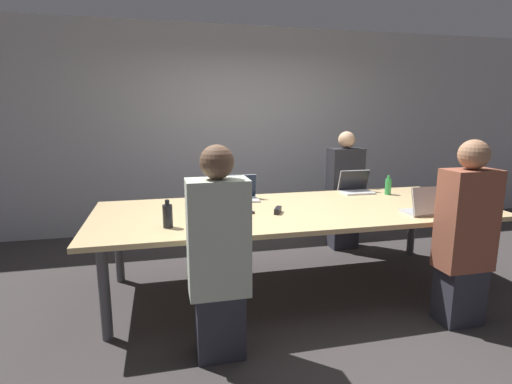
# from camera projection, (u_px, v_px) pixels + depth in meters

# --- Properties ---
(ground_plane) EXTENTS (24.00, 24.00, 0.00)m
(ground_plane) POSITION_uv_depth(u_px,v_px,m) (294.00, 287.00, 3.82)
(ground_plane) COLOR #383333
(curtain_wall) EXTENTS (12.00, 0.06, 2.80)m
(curtain_wall) POSITION_uv_depth(u_px,v_px,m) (245.00, 130.00, 5.64)
(curtain_wall) COLOR #ADADB2
(curtain_wall) RESTS_ON ground_plane
(conference_table) EXTENTS (3.60, 1.42, 0.77)m
(conference_table) POSITION_uv_depth(u_px,v_px,m) (295.00, 214.00, 3.68)
(conference_table) COLOR #D6B77F
(conference_table) RESTS_ON ground_plane
(laptop_near_left) EXTENTS (0.32, 0.24, 0.23)m
(laptop_near_left) POSITION_uv_depth(u_px,v_px,m) (209.00, 221.00, 2.97)
(laptop_near_left) COLOR silver
(laptop_near_left) RESTS_ON conference_table
(person_near_left) EXTENTS (0.40, 0.24, 1.44)m
(person_near_left) POSITION_uv_depth(u_px,v_px,m) (219.00, 257.00, 2.62)
(person_near_left) COLOR #2D2D38
(person_near_left) RESTS_ON ground_plane
(cup_near_left) EXTENTS (0.09, 0.09, 0.10)m
(cup_near_left) POSITION_uv_depth(u_px,v_px,m) (240.00, 220.00, 3.07)
(cup_near_left) COLOR #232328
(cup_near_left) RESTS_ON conference_table
(bottle_near_left) EXTENTS (0.08, 0.08, 0.22)m
(bottle_near_left) POSITION_uv_depth(u_px,v_px,m) (168.00, 216.00, 3.04)
(bottle_near_left) COLOR black
(bottle_near_left) RESTS_ON conference_table
(laptop_near_right) EXTENTS (0.31, 0.25, 0.25)m
(laptop_near_right) POSITION_uv_depth(u_px,v_px,m) (425.00, 206.00, 3.43)
(laptop_near_right) COLOR #B7B7BC
(laptop_near_right) RESTS_ON conference_table
(person_near_right) EXTENTS (0.40, 0.24, 1.45)m
(person_near_right) POSITION_uv_depth(u_px,v_px,m) (465.00, 236.00, 3.06)
(person_near_right) COLOR #2D2D38
(person_near_right) RESTS_ON ground_plane
(cup_near_right) EXTENTS (0.10, 0.10, 0.10)m
(cup_near_right) POSITION_uv_depth(u_px,v_px,m) (448.00, 206.00, 3.53)
(cup_near_right) COLOR red
(cup_near_right) RESTS_ON conference_table
(bottle_near_right) EXTENTS (0.06, 0.06, 0.28)m
(bottle_near_right) POSITION_uv_depth(u_px,v_px,m) (441.00, 196.00, 3.63)
(bottle_near_right) COLOR #ADD1E0
(bottle_near_right) RESTS_ON conference_table
(laptop_far_right) EXTENTS (0.34, 0.24, 0.24)m
(laptop_far_right) POSITION_uv_depth(u_px,v_px,m) (355.00, 186.00, 4.39)
(laptop_far_right) COLOR silver
(laptop_far_right) RESTS_ON conference_table
(person_far_right) EXTENTS (0.40, 0.24, 1.42)m
(person_far_right) POSITION_uv_depth(u_px,v_px,m) (344.00, 192.00, 4.83)
(person_far_right) COLOR #2D2D38
(person_far_right) RESTS_ON ground_plane
(bottle_far_right) EXTENTS (0.06, 0.06, 0.21)m
(bottle_far_right) POSITION_uv_depth(u_px,v_px,m) (388.00, 186.00, 4.27)
(bottle_far_right) COLOR green
(bottle_far_right) RESTS_ON conference_table
(laptop_far_midleft) EXTENTS (0.32, 0.24, 0.25)m
(laptop_far_midleft) POSITION_uv_depth(u_px,v_px,m) (242.00, 193.00, 4.01)
(laptop_far_midleft) COLOR silver
(laptop_far_midleft) RESTS_ON conference_table
(stapler) EXTENTS (0.10, 0.15, 0.05)m
(stapler) POSITION_uv_depth(u_px,v_px,m) (278.00, 210.00, 3.49)
(stapler) COLOR black
(stapler) RESTS_ON conference_table
(notebook) EXTENTS (0.21, 0.18, 0.02)m
(notebook) POSITION_uv_depth(u_px,v_px,m) (242.00, 212.00, 3.49)
(notebook) COLOR #232328
(notebook) RESTS_ON conference_table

